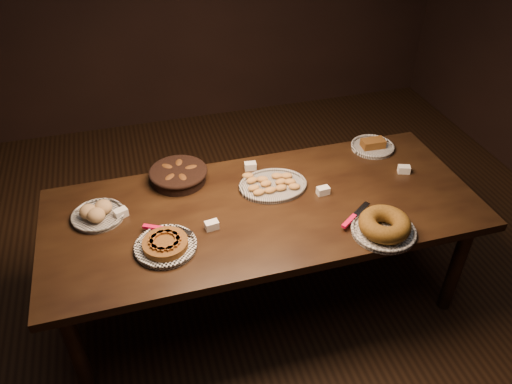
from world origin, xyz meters
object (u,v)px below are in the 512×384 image
object	(u,v)px
apple_tart_plate	(165,245)
bundt_cake_plate	(384,226)
madeleine_platter	(272,185)
buffet_table	(264,217)

from	to	relation	value
apple_tart_plate	bundt_cake_plate	xyz separation A→B (m)	(1.10, -0.20, 0.02)
madeleine_platter	bundt_cake_plate	bearing A→B (deg)	-33.02
buffet_table	apple_tart_plate	size ratio (longest dim) A/B	7.17
bundt_cake_plate	buffet_table	bearing A→B (deg)	143.05
buffet_table	apple_tart_plate	xyz separation A→B (m)	(-0.57, -0.18, 0.10)
buffet_table	bundt_cake_plate	world-z (taller)	bundt_cake_plate
buffet_table	apple_tart_plate	bearing A→B (deg)	-162.26
madeleine_platter	bundt_cake_plate	size ratio (longest dim) A/B	0.98
madeleine_platter	apple_tart_plate	bearing A→B (deg)	-134.87
madeleine_platter	bundt_cake_plate	xyz separation A→B (m)	(0.43, -0.54, 0.03)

